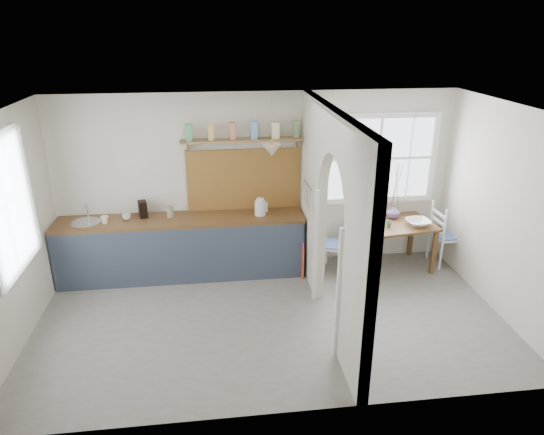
{
  "coord_description": "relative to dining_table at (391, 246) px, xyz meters",
  "views": [
    {
      "loc": [
        -0.63,
        -5.16,
        3.46
      ],
      "look_at": [
        0.04,
        0.25,
        1.27
      ],
      "focal_mm": 32.0,
      "sensor_mm": 36.0,
      "label": 1
    }
  ],
  "objects": [
    {
      "name": "floor",
      "position": [
        -1.96,
        -1.15,
        -0.36
      ],
      "size": [
        5.8,
        3.2,
        0.01
      ],
      "primitive_type": "cube",
      "color": "gray",
      "rests_on": "ground"
    },
    {
      "name": "ceiling",
      "position": [
        -1.96,
        -1.15,
        2.24
      ],
      "size": [
        5.8,
        3.2,
        0.01
      ],
      "primitive_type": "cube",
      "color": "beige",
      "rests_on": "walls"
    },
    {
      "name": "walls",
      "position": [
        -1.96,
        -1.15,
        0.94
      ],
      "size": [
        5.81,
        3.21,
        2.6
      ],
      "color": "beige",
      "rests_on": "floor"
    },
    {
      "name": "partition",
      "position": [
        -1.26,
        -1.09,
        1.09
      ],
      "size": [
        0.12,
        3.2,
        2.6
      ],
      "color": "beige",
      "rests_on": "floor"
    },
    {
      "name": "kitchen_window",
      "position": [
        -4.83,
        -1.15,
        1.29
      ],
      "size": [
        0.1,
        1.16,
        1.5
      ],
      "primitive_type": null,
      "color": "white",
      "rests_on": "walls"
    },
    {
      "name": "nook_window",
      "position": [
        -0.16,
        0.41,
        1.24
      ],
      "size": [
        1.76,
        0.1,
        1.3
      ],
      "primitive_type": null,
      "color": "white",
      "rests_on": "walls"
    },
    {
      "name": "counter",
      "position": [
        -3.09,
        0.18,
        0.09
      ],
      "size": [
        3.5,
        0.6,
        0.9
      ],
      "color": "#53351F",
      "rests_on": "floor"
    },
    {
      "name": "sink",
      "position": [
        -4.39,
        0.15,
        0.53
      ],
      "size": [
        0.4,
        0.4,
        0.02
      ],
      "primitive_type": "cylinder",
      "color": "silver",
      "rests_on": "counter"
    },
    {
      "name": "backsplash",
      "position": [
        -2.16,
        0.43,
        0.99
      ],
      "size": [
        1.65,
        0.03,
        0.9
      ],
      "primitive_type": "cube",
      "color": "olive",
      "rests_on": "walls"
    },
    {
      "name": "shelf",
      "position": [
        -2.16,
        0.34,
        1.64
      ],
      "size": [
        1.75,
        0.2,
        0.21
      ],
      "color": "olive",
      "rests_on": "walls"
    },
    {
      "name": "pendant_lamp",
      "position": [
        -1.81,
        0.0,
        1.52
      ],
      "size": [
        0.26,
        0.26,
        0.16
      ],
      "primitive_type": "cone",
      "color": "silver",
      "rests_on": "ceiling"
    },
    {
      "name": "utensil_rail",
      "position": [
        -1.35,
        -0.25,
        1.09
      ],
      "size": [
        0.02,
        0.5,
        0.02
      ],
      "primitive_type": "cylinder",
      "rotation": [
        1.57,
        0.0,
        0.0
      ],
      "color": "silver",
      "rests_on": "partition"
    },
    {
      "name": "dining_table",
      "position": [
        0.0,
        0.0,
        0.0
      ],
      "size": [
        1.25,
        0.92,
        0.72
      ],
      "primitive_type": null,
      "rotation": [
        0.0,
        0.0,
        0.13
      ],
      "color": "#53351F",
      "rests_on": "floor"
    },
    {
      "name": "chair_left",
      "position": [
        -0.83,
        0.04,
        0.05
      ],
      "size": [
        0.48,
        0.48,
        0.82
      ],
      "primitive_type": null,
      "rotation": [
        0.0,
        0.0,
        -1.92
      ],
      "color": "white",
      "rests_on": "floor"
    },
    {
      "name": "chair_right",
      "position": [
        0.91,
        0.04,
        0.12
      ],
      "size": [
        0.47,
        0.47,
        0.97
      ],
      "primitive_type": null,
      "rotation": [
        0.0,
        0.0,
        1.63
      ],
      "color": "white",
      "rests_on": "floor"
    },
    {
      "name": "kettle",
      "position": [
        -1.96,
        0.14,
        0.66
      ],
      "size": [
        0.22,
        0.18,
        0.25
      ],
      "primitive_type": null,
      "rotation": [
        0.0,
        0.0,
        0.06
      ],
      "color": "silver",
      "rests_on": "counter"
    },
    {
      "name": "mug_a",
      "position": [
        -4.11,
        0.09,
        0.59
      ],
      "size": [
        0.12,
        0.12,
        0.1
      ],
      "primitive_type": "imported",
      "rotation": [
        0.0,
        0.0,
        -0.14
      ],
      "color": "white",
      "rests_on": "counter"
    },
    {
      "name": "mug_b",
      "position": [
        -3.84,
        0.19,
        0.59
      ],
      "size": [
        0.14,
        0.14,
        0.09
      ],
      "primitive_type": "imported",
      "rotation": [
        0.0,
        0.0,
        0.23
      ],
      "color": "silver",
      "rests_on": "counter"
    },
    {
      "name": "knife_block",
      "position": [
        -3.61,
        0.27,
        0.66
      ],
      "size": [
        0.14,
        0.17,
        0.24
      ],
      "primitive_type": "cube",
      "rotation": [
        0.0,
        0.0,
        0.28
      ],
      "color": "black",
      "rests_on": "counter"
    },
    {
      "name": "jar",
      "position": [
        -3.23,
        0.22,
        0.62
      ],
      "size": [
        0.11,
        0.11,
        0.16
      ],
      "primitive_type": "cylinder",
      "rotation": [
        0.0,
        0.0,
        0.17
      ],
      "color": "gray",
      "rests_on": "counter"
    },
    {
      "name": "towel_magenta",
      "position": [
        -1.38,
        -0.16,
        -0.09
      ],
      "size": [
        0.02,
        0.03,
        0.54
      ],
      "primitive_type": "cube",
      "color": "#DD1D7E",
      "rests_on": "counter"
    },
    {
      "name": "towel_orange",
      "position": [
        -1.38,
        -0.19,
        -0.11
      ],
      "size": [
        0.02,
        0.03,
        0.52
      ],
      "primitive_type": "cube",
      "color": "#D75519",
      "rests_on": "counter"
    },
    {
      "name": "bowl",
      "position": [
        0.33,
        -0.11,
        0.4
      ],
      "size": [
        0.36,
        0.36,
        0.08
      ],
      "primitive_type": "imported",
      "rotation": [
        0.0,
        0.0,
        0.05
      ],
      "color": "silver",
      "rests_on": "dining_table"
    },
    {
      "name": "table_cup",
      "position": [
        -0.12,
        -0.12,
        0.4
      ],
      "size": [
        0.1,
        0.1,
        0.08
      ],
      "primitive_type": "imported",
      "rotation": [
        0.0,
        0.0,
        -0.14
      ],
      "color": "#447C4A",
      "rests_on": "dining_table"
    },
    {
      "name": "plate",
      "position": [
        -0.36,
        -0.1,
        0.37
      ],
      "size": [
        0.21,
        0.21,
        0.02
      ],
      "primitive_type": "cylinder",
      "rotation": [
        0.0,
        0.0,
        -0.07
      ],
      "color": "black",
      "rests_on": "dining_table"
    },
    {
      "name": "vase",
      "position": [
        0.06,
        0.21,
        0.46
      ],
      "size": [
        0.22,
        0.22,
        0.2
      ],
      "primitive_type": "imported",
      "rotation": [
        0.0,
        0.0,
        0.16
      ],
      "color": "#694D7E",
      "rests_on": "dining_table"
    }
  ]
}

